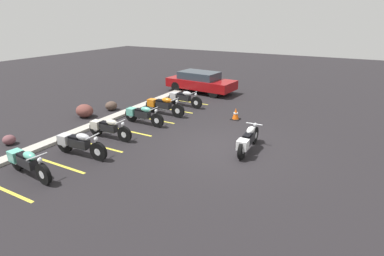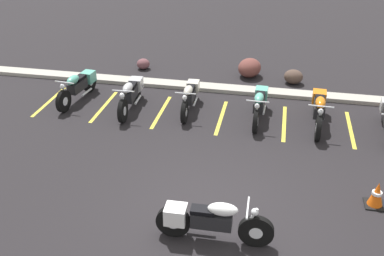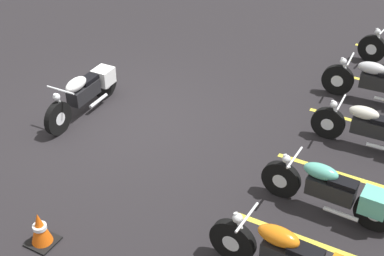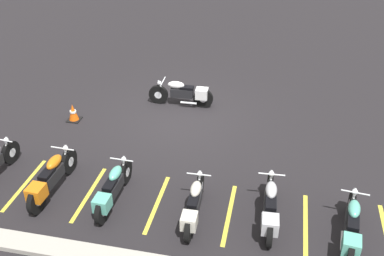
% 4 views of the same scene
% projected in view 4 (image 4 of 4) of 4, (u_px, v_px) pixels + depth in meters
% --- Properties ---
extents(ground, '(60.00, 60.00, 0.00)m').
position_uv_depth(ground, '(181.00, 117.00, 14.28)').
color(ground, black).
extents(motorcycle_white_featured, '(2.16, 0.61, 0.85)m').
position_uv_depth(motorcycle_white_featured, '(184.00, 93.00, 14.71)').
color(motorcycle_white_featured, black).
rests_on(motorcycle_white_featured, ground).
extents(parked_bike_0, '(0.63, 2.16, 0.85)m').
position_uv_depth(parked_bike_0, '(351.00, 227.00, 9.48)').
color(parked_bike_0, black).
rests_on(parked_bike_0, ground).
extents(parked_bike_1, '(0.62, 2.19, 0.86)m').
position_uv_depth(parked_bike_1, '(270.00, 207.00, 9.99)').
color(parked_bike_1, black).
rests_on(parked_bike_1, ground).
extents(parked_bike_2, '(0.58, 2.06, 0.81)m').
position_uv_depth(parked_bike_2, '(194.00, 205.00, 10.09)').
color(parked_bike_2, black).
rests_on(parked_bike_2, ground).
extents(parked_bike_3, '(0.59, 2.11, 0.83)m').
position_uv_depth(parked_bike_3, '(112.00, 189.00, 10.56)').
color(parked_bike_3, black).
rests_on(parked_bike_3, ground).
extents(parked_bike_4, '(0.63, 2.25, 0.88)m').
position_uv_depth(parked_bike_4, '(50.00, 178.00, 10.86)').
color(parked_bike_4, black).
rests_on(parked_bike_4, ground).
extents(traffic_cone, '(0.40, 0.40, 0.55)m').
position_uv_depth(traffic_cone, '(73.00, 113.00, 13.99)').
color(traffic_cone, black).
rests_on(traffic_cone, ground).
extents(stall_line_1, '(0.10, 2.10, 0.00)m').
position_uv_depth(stall_line_1, '(306.00, 225.00, 10.15)').
color(stall_line_1, gold).
rests_on(stall_line_1, ground).
extents(stall_line_2, '(0.10, 2.10, 0.00)m').
position_uv_depth(stall_line_2, '(229.00, 214.00, 10.46)').
color(stall_line_2, gold).
rests_on(stall_line_2, ground).
extents(stall_line_3, '(0.10, 2.10, 0.00)m').
position_uv_depth(stall_line_3, '(157.00, 204.00, 10.77)').
color(stall_line_3, gold).
rests_on(stall_line_3, ground).
extents(stall_line_4, '(0.10, 2.10, 0.00)m').
position_uv_depth(stall_line_4, '(89.00, 194.00, 11.08)').
color(stall_line_4, gold).
rests_on(stall_line_4, ground).
extents(stall_line_5, '(0.10, 2.10, 0.00)m').
position_uv_depth(stall_line_5, '(25.00, 184.00, 11.39)').
color(stall_line_5, gold).
rests_on(stall_line_5, ground).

